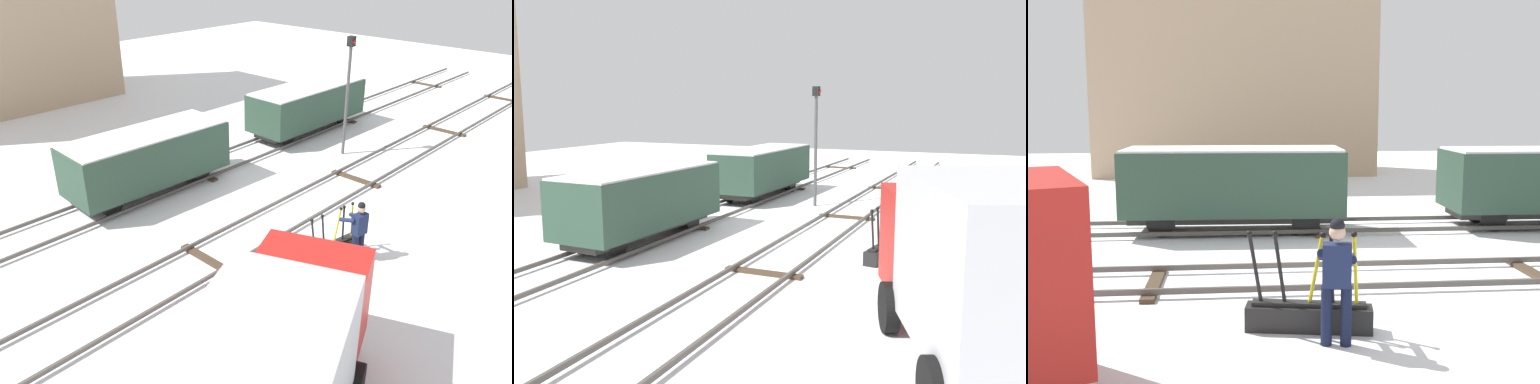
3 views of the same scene
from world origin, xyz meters
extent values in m
plane|color=white|center=(0.00, 0.00, 0.00)|extent=(60.00, 60.00, 0.00)
cube|color=#4C4742|center=(0.00, -0.72, 0.13)|extent=(44.00, 0.07, 0.10)
cube|color=#4C4742|center=(0.00, 0.72, 0.13)|extent=(44.00, 0.07, 0.10)
cube|color=#423323|center=(-3.52, 0.00, 0.04)|extent=(0.24, 1.94, 0.08)
cube|color=#423323|center=(3.52, 0.00, 0.04)|extent=(0.24, 1.94, 0.08)
cube|color=#423323|center=(10.56, 0.00, 0.04)|extent=(0.24, 1.94, 0.08)
cube|color=#423323|center=(17.60, 0.00, 0.04)|extent=(0.24, 1.94, 0.08)
cube|color=#4C4742|center=(0.00, 3.76, 0.13)|extent=(44.00, 0.07, 0.10)
cube|color=#4C4742|center=(0.00, 5.20, 0.13)|extent=(44.00, 0.07, 0.10)
cube|color=#423323|center=(0.00, 4.48, 0.04)|extent=(0.24, 1.94, 0.08)
cube|color=#423323|center=(8.80, 4.48, 0.04)|extent=(0.24, 1.94, 0.08)
cube|color=#423323|center=(17.60, 4.48, 0.04)|extent=(0.24, 1.94, 0.08)
cube|color=black|center=(-1.06, -2.29, 0.18)|extent=(1.83, 0.65, 0.36)
cube|color=black|center=(-1.06, -2.29, 0.39)|extent=(1.63, 0.46, 0.06)
cylinder|color=black|center=(-1.80, -2.17, 0.88)|extent=(0.23, 0.09, 1.05)
sphere|color=black|center=(-1.89, -2.16, 1.40)|extent=(0.09, 0.09, 0.09)
cylinder|color=black|center=(-1.46, -2.23, 0.88)|extent=(0.21, 0.09, 1.05)
sphere|color=black|center=(-1.53, -2.21, 1.40)|extent=(0.09, 0.09, 0.09)
cylinder|color=yellow|center=(-0.96, -2.31, 0.88)|extent=(0.25, 0.09, 1.04)
sphere|color=black|center=(-0.87, -2.32, 1.39)|extent=(0.09, 0.09, 0.09)
cylinder|color=black|center=(-0.74, -2.35, 0.88)|extent=(0.10, 0.07, 1.05)
sphere|color=black|center=(-0.76, -2.34, 1.41)|extent=(0.09, 0.09, 0.09)
cylinder|color=yellow|center=(-0.42, -2.40, 0.88)|extent=(0.12, 0.07, 1.05)
sphere|color=black|center=(-0.44, -2.40, 1.41)|extent=(0.09, 0.09, 0.09)
cylinder|color=#111831|center=(-0.89, -2.84, 0.41)|extent=(0.15, 0.15, 0.82)
cylinder|color=#111831|center=(-0.64, -2.88, 0.41)|extent=(0.15, 0.15, 0.82)
cube|color=#192347|center=(-0.76, -2.86, 1.10)|extent=(0.41, 0.30, 0.58)
sphere|color=tan|center=(-0.76, -2.86, 1.54)|extent=(0.22, 0.22, 0.22)
sphere|color=black|center=(-0.76, -2.86, 1.63)|extent=(0.20, 0.20, 0.20)
cylinder|color=#192347|center=(-0.93, -2.57, 1.17)|extent=(0.20, 0.56, 0.28)
cylinder|color=#192347|center=(-0.51, -2.63, 1.13)|extent=(0.20, 0.56, 0.20)
cube|color=#B21E19|center=(-4.71, -4.21, 1.50)|extent=(2.56, 2.67, 1.90)
cube|color=black|center=(-3.88, -3.86, 1.83)|extent=(0.73, 1.66, 0.76)
cylinder|color=black|center=(-5.69, -3.41, 0.45)|extent=(0.93, 0.58, 0.90)
cylinder|color=#4C4C4C|center=(5.28, 1.77, 2.10)|extent=(0.12, 0.12, 4.20)
cube|color=black|center=(5.28, 1.77, 4.38)|extent=(0.24, 0.24, 0.36)
sphere|color=red|center=(5.28, 1.64, 4.38)|extent=(0.14, 0.14, 0.14)
cube|color=#2D2B28|center=(6.38, 4.48, 0.40)|extent=(5.50, 1.30, 0.20)
cube|color=#284233|center=(6.38, 4.48, 1.25)|extent=(5.80, 2.10, 1.50)
cube|color=silver|center=(6.38, 4.48, 2.03)|extent=(5.68, 2.02, 0.06)
cylinder|color=black|center=(4.50, 3.96, 0.35)|extent=(0.70, 0.11, 0.70)
cylinder|color=black|center=(4.52, 5.06, 0.35)|extent=(0.70, 0.11, 0.70)
cylinder|color=black|center=(8.24, 3.89, 0.35)|extent=(0.70, 0.11, 0.70)
cylinder|color=black|center=(8.26, 4.99, 0.35)|extent=(0.70, 0.11, 0.70)
cube|color=#2D2B28|center=(-2.07, 4.48, 0.40)|extent=(5.19, 1.36, 0.20)
cube|color=#284233|center=(-2.07, 4.48, 1.28)|extent=(5.49, 2.16, 1.57)
cube|color=white|center=(-2.07, 4.48, 2.10)|extent=(5.38, 2.07, 0.06)
cylinder|color=black|center=(-3.85, 3.99, 0.35)|extent=(0.70, 0.12, 0.70)
cylinder|color=black|center=(-3.82, 5.08, 0.35)|extent=(0.70, 0.12, 0.70)
cylinder|color=black|center=(-0.33, 3.88, 0.35)|extent=(0.70, 0.12, 0.70)
cylinder|color=black|center=(-0.29, 4.96, 0.35)|extent=(0.70, 0.12, 0.70)
camera|label=1|loc=(-10.91, -8.77, 7.66)|focal=35.92mm
camera|label=2|loc=(-15.36, -5.34, 4.07)|focal=40.18mm
camera|label=3|loc=(-2.12, -10.32, 3.19)|focal=41.64mm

